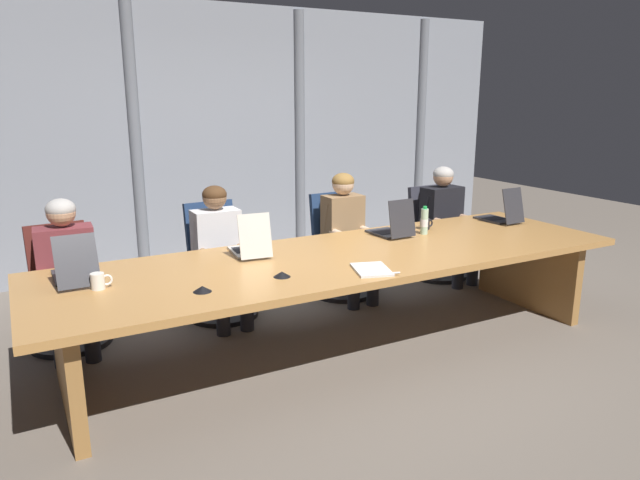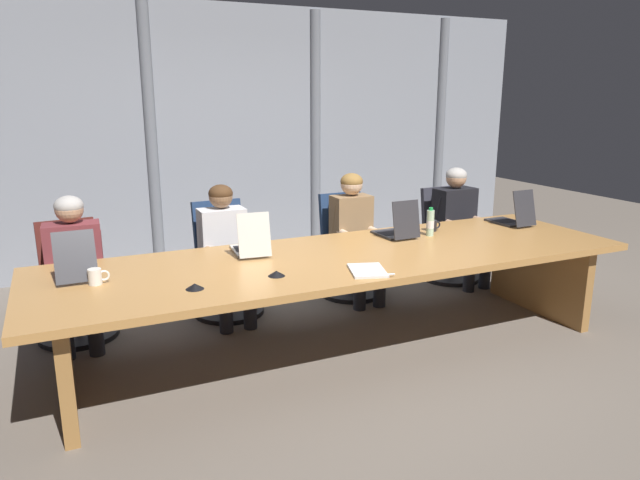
{
  "view_description": "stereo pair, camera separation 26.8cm",
  "coord_description": "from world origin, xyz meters",
  "px_view_note": "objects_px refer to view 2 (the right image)",
  "views": [
    {
      "loc": [
        -2.07,
        -3.46,
        1.85
      ],
      "look_at": [
        -0.14,
        0.11,
        0.83
      ],
      "focal_mm": 32.61,
      "sensor_mm": 36.0,
      "label": 1
    },
    {
      "loc": [
        -1.83,
        -3.58,
        1.85
      ],
      "look_at": [
        -0.14,
        0.11,
        0.83
      ],
      "focal_mm": 32.61,
      "sensor_mm": 36.0,
      "label": 2
    }
  ],
  "objects_px": {
    "conference_mic_middle": "(276,273)",
    "spiral_notepad": "(368,271)",
    "person_right_mid": "(459,218)",
    "office_chair_right_mid": "(449,245)",
    "laptop_right_mid": "(512,218)",
    "laptop_left_end": "(75,266)",
    "laptop_left_mid": "(250,245)",
    "water_bottle_primary": "(430,223)",
    "office_chair_left_end": "(75,295)",
    "coffee_mug_near": "(432,225)",
    "person_left_end": "(74,261)",
    "coffee_mug_far": "(96,277)",
    "person_left_mid": "(226,245)",
    "office_chair_left_mid": "(226,273)",
    "person_center": "(355,229)",
    "conference_mic_left_side": "(195,286)",
    "laptop_center": "(397,230)",
    "office_chair_center": "(349,257)"
  },
  "relations": [
    {
      "from": "laptop_right_mid",
      "to": "person_left_mid",
      "type": "bearing_deg",
      "value": 72.85
    },
    {
      "from": "person_right_mid",
      "to": "coffee_mug_near",
      "type": "bearing_deg",
      "value": -54.79
    },
    {
      "from": "laptop_center",
      "to": "coffee_mug_far",
      "type": "height_order",
      "value": "laptop_center"
    },
    {
      "from": "conference_mic_middle",
      "to": "spiral_notepad",
      "type": "height_order",
      "value": "conference_mic_middle"
    },
    {
      "from": "office_chair_left_mid",
      "to": "person_center",
      "type": "xyz_separation_m",
      "value": [
        1.18,
        -0.16,
        0.3
      ]
    },
    {
      "from": "office_chair_left_end",
      "to": "water_bottle_primary",
      "type": "height_order",
      "value": "water_bottle_primary"
    },
    {
      "from": "office_chair_left_end",
      "to": "conference_mic_left_side",
      "type": "height_order",
      "value": "office_chair_left_end"
    },
    {
      "from": "person_left_mid",
      "to": "water_bottle_primary",
      "type": "bearing_deg",
      "value": 64.14
    },
    {
      "from": "conference_mic_middle",
      "to": "office_chair_right_mid",
      "type": "bearing_deg",
      "value": 29.93
    },
    {
      "from": "person_left_end",
      "to": "conference_mic_left_side",
      "type": "bearing_deg",
      "value": 28.99
    },
    {
      "from": "laptop_left_mid",
      "to": "office_chair_right_mid",
      "type": "height_order",
      "value": "laptop_left_mid"
    },
    {
      "from": "laptop_left_mid",
      "to": "laptop_center",
      "type": "bearing_deg",
      "value": -84.48
    },
    {
      "from": "office_chair_left_mid",
      "to": "water_bottle_primary",
      "type": "distance_m",
      "value": 1.79
    },
    {
      "from": "laptop_left_end",
      "to": "office_chair_right_mid",
      "type": "bearing_deg",
      "value": -77.28
    },
    {
      "from": "office_chair_left_mid",
      "to": "person_right_mid",
      "type": "distance_m",
      "value": 2.37
    },
    {
      "from": "person_center",
      "to": "conference_mic_left_side",
      "type": "xyz_separation_m",
      "value": [
        -1.75,
        -1.26,
        0.09
      ]
    },
    {
      "from": "office_chair_center",
      "to": "laptop_left_mid",
      "type": "bearing_deg",
      "value": -58.94
    },
    {
      "from": "laptop_left_end",
      "to": "laptop_left_mid",
      "type": "distance_m",
      "value": 1.17
    },
    {
      "from": "person_center",
      "to": "laptop_center",
      "type": "bearing_deg",
      "value": 3.68
    },
    {
      "from": "conference_mic_left_side",
      "to": "spiral_notepad",
      "type": "relative_size",
      "value": 0.31
    },
    {
      "from": "office_chair_left_end",
      "to": "coffee_mug_near",
      "type": "relative_size",
      "value": 7.03
    },
    {
      "from": "coffee_mug_far",
      "to": "conference_mic_left_side",
      "type": "xyz_separation_m",
      "value": [
        0.52,
        -0.34,
        -0.03
      ]
    },
    {
      "from": "person_left_mid",
      "to": "laptop_right_mid",
      "type": "bearing_deg",
      "value": 74.15
    },
    {
      "from": "conference_mic_left_side",
      "to": "coffee_mug_near",
      "type": "bearing_deg",
      "value": 17.13
    },
    {
      "from": "laptop_center",
      "to": "coffee_mug_near",
      "type": "distance_m",
      "value": 0.39
    },
    {
      "from": "office_chair_left_end",
      "to": "person_right_mid",
      "type": "distance_m",
      "value": 3.58
    },
    {
      "from": "person_left_mid",
      "to": "laptop_left_end",
      "type": "bearing_deg",
      "value": -60.24
    },
    {
      "from": "laptop_center",
      "to": "office_chair_right_mid",
      "type": "distance_m",
      "value": 1.47
    },
    {
      "from": "person_left_end",
      "to": "coffee_mug_far",
      "type": "xyz_separation_m",
      "value": [
        0.1,
        -0.92,
        0.13
      ]
    },
    {
      "from": "conference_mic_middle",
      "to": "spiral_notepad",
      "type": "distance_m",
      "value": 0.59
    },
    {
      "from": "laptop_right_mid",
      "to": "conference_mic_middle",
      "type": "distance_m",
      "value": 2.48
    },
    {
      "from": "laptop_center",
      "to": "water_bottle_primary",
      "type": "distance_m",
      "value": 0.28
    },
    {
      "from": "conference_mic_middle",
      "to": "office_chair_left_mid",
      "type": "bearing_deg",
      "value": 88.28
    },
    {
      "from": "coffee_mug_far",
      "to": "coffee_mug_near",
      "type": "bearing_deg",
      "value": 6.95
    },
    {
      "from": "office_chair_left_end",
      "to": "person_center",
      "type": "height_order",
      "value": "person_center"
    },
    {
      "from": "person_right_mid",
      "to": "conference_mic_middle",
      "type": "distance_m",
      "value": 2.68
    },
    {
      "from": "laptop_right_mid",
      "to": "coffee_mug_near",
      "type": "xyz_separation_m",
      "value": [
        -0.78,
        0.09,
        -0.02
      ]
    },
    {
      "from": "laptop_right_mid",
      "to": "person_left_mid",
      "type": "distance_m",
      "value": 2.51
    },
    {
      "from": "office_chair_right_mid",
      "to": "spiral_notepad",
      "type": "xyz_separation_m",
      "value": [
        -1.82,
        -1.54,
        0.4
      ]
    },
    {
      "from": "person_left_end",
      "to": "coffee_mug_far",
      "type": "bearing_deg",
      "value": 8.77
    },
    {
      "from": "laptop_left_mid",
      "to": "water_bottle_primary",
      "type": "xyz_separation_m",
      "value": [
        1.5,
        -0.09,
        0.04
      ]
    },
    {
      "from": "coffee_mug_far",
      "to": "person_right_mid",
      "type": "bearing_deg",
      "value": 15.0
    },
    {
      "from": "laptop_left_mid",
      "to": "conference_mic_middle",
      "type": "height_order",
      "value": "laptop_left_mid"
    },
    {
      "from": "person_center",
      "to": "office_chair_center",
      "type": "bearing_deg",
      "value": 172.36
    },
    {
      "from": "person_left_end",
      "to": "laptop_left_end",
      "type": "bearing_deg",
      "value": 2.19
    },
    {
      "from": "office_chair_right_mid",
      "to": "laptop_right_mid",
      "type": "bearing_deg",
      "value": -1.58
    },
    {
      "from": "person_right_mid",
      "to": "conference_mic_middle",
      "type": "xyz_separation_m",
      "value": [
        -2.39,
        -1.22,
        0.09
      ]
    },
    {
      "from": "conference_mic_left_side",
      "to": "spiral_notepad",
      "type": "bearing_deg",
      "value": -6.6
    },
    {
      "from": "laptop_center",
      "to": "office_chair_right_mid",
      "type": "xyz_separation_m",
      "value": [
        1.14,
        0.81,
        -0.45
      ]
    },
    {
      "from": "person_left_mid",
      "to": "laptop_center",
      "type": "bearing_deg",
      "value": 62.27
    }
  ]
}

